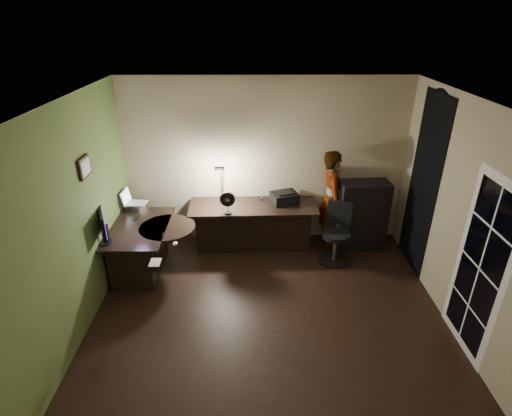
{
  "coord_description": "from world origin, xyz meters",
  "views": [
    {
      "loc": [
        -0.2,
        -4.08,
        3.52
      ],
      "look_at": [
        -0.15,
        1.05,
        1.0
      ],
      "focal_mm": 28.0,
      "sensor_mm": 36.0,
      "label": 1
    }
  ],
  "objects_px": {
    "desk_right": "(253,226)",
    "person": "(331,199)",
    "office_chair": "(336,234)",
    "cabinet": "(362,215)",
    "monitor": "(103,232)",
    "desk_left": "(142,249)"
  },
  "relations": [
    {
      "from": "desk_right",
      "to": "office_chair",
      "type": "height_order",
      "value": "office_chair"
    },
    {
      "from": "person",
      "to": "monitor",
      "type": "bearing_deg",
      "value": 109.0
    },
    {
      "from": "cabinet",
      "to": "person",
      "type": "relative_size",
      "value": 0.71
    },
    {
      "from": "desk_left",
      "to": "person",
      "type": "distance_m",
      "value": 3.05
    },
    {
      "from": "desk_right",
      "to": "cabinet",
      "type": "distance_m",
      "value": 1.76
    },
    {
      "from": "desk_left",
      "to": "desk_right",
      "type": "xyz_separation_m",
      "value": [
        1.64,
        0.67,
        0.01
      ]
    },
    {
      "from": "cabinet",
      "to": "office_chair",
      "type": "xyz_separation_m",
      "value": [
        -0.48,
        -0.41,
        -0.11
      ]
    },
    {
      "from": "desk_right",
      "to": "monitor",
      "type": "height_order",
      "value": "monitor"
    },
    {
      "from": "desk_left",
      "to": "desk_right",
      "type": "distance_m",
      "value": 1.77
    },
    {
      "from": "desk_right",
      "to": "cabinet",
      "type": "height_order",
      "value": "cabinet"
    },
    {
      "from": "cabinet",
      "to": "desk_left",
      "type": "bearing_deg",
      "value": -172.14
    },
    {
      "from": "desk_left",
      "to": "person",
      "type": "height_order",
      "value": "person"
    },
    {
      "from": "desk_left",
      "to": "desk_right",
      "type": "bearing_deg",
      "value": 22.15
    },
    {
      "from": "monitor",
      "to": "desk_right",
      "type": "bearing_deg",
      "value": 6.01
    },
    {
      "from": "cabinet",
      "to": "office_chair",
      "type": "distance_m",
      "value": 0.64
    },
    {
      "from": "desk_left",
      "to": "desk_right",
      "type": "height_order",
      "value": "desk_right"
    },
    {
      "from": "office_chair",
      "to": "cabinet",
      "type": "bearing_deg",
      "value": 60.59
    },
    {
      "from": "desk_left",
      "to": "person",
      "type": "relative_size",
      "value": 0.8
    },
    {
      "from": "desk_right",
      "to": "desk_left",
      "type": "bearing_deg",
      "value": -159.27
    },
    {
      "from": "desk_right",
      "to": "person",
      "type": "height_order",
      "value": "person"
    },
    {
      "from": "cabinet",
      "to": "monitor",
      "type": "height_order",
      "value": "cabinet"
    },
    {
      "from": "monitor",
      "to": "person",
      "type": "height_order",
      "value": "person"
    }
  ]
}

